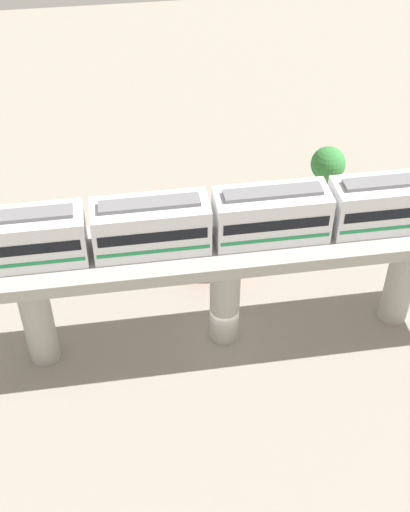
% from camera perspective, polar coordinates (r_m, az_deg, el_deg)
% --- Properties ---
extents(ground_plane, '(120.00, 120.00, 0.00)m').
position_cam_1_polar(ground_plane, '(45.77, 1.58, -6.58)').
color(ground_plane, gray).
extents(viaduct, '(5.20, 35.80, 8.19)m').
position_cam_1_polar(viaduct, '(41.31, 1.73, -0.60)').
color(viaduct, '#A8A59E').
rests_on(viaduct, ground).
extents(train, '(2.64, 27.45, 3.24)m').
position_cam_1_polar(train, '(39.04, 0.56, 2.97)').
color(train, white).
rests_on(train, viaduct).
extents(parked_car_yellow, '(2.63, 4.48, 1.76)m').
position_cam_1_polar(parked_car_yellow, '(54.59, 2.74, 3.65)').
color(parked_car_yellow, yellow).
rests_on(parked_car_yellow, ground).
extents(parked_car_red, '(2.44, 4.43, 1.76)m').
position_cam_1_polar(parked_car_red, '(49.56, 0.41, -0.83)').
color(parked_car_red, red).
rests_on(parked_car_red, ground).
extents(parked_car_white, '(2.19, 4.35, 1.76)m').
position_cam_1_polar(parked_car_white, '(50.69, -5.90, 0.03)').
color(parked_car_white, white).
rests_on(parked_car_white, ground).
extents(tree_near_viaduct, '(2.80, 2.80, 4.82)m').
position_cam_1_polar(tree_near_viaduct, '(56.23, 10.20, 7.52)').
color(tree_near_viaduct, brown).
rests_on(tree_near_viaduct, ground).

